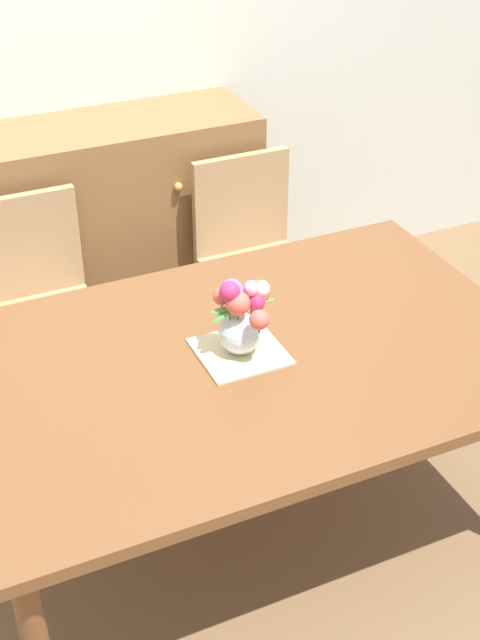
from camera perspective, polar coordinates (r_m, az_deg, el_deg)
ground_plane at (r=3.15m, az=0.41°, el=-12.97°), size 12.00×12.00×0.00m
back_wall at (r=3.79m, az=-10.30°, el=19.45°), size 7.00×0.10×2.80m
dining_table at (r=2.72m, az=0.46°, el=-3.44°), size 1.78×1.17×0.72m
chair_left at (r=3.42m, az=-13.00°, el=1.43°), size 0.42×0.42×0.90m
chair_right at (r=3.66m, az=0.78°, el=4.56°), size 0.42×0.42×0.90m
dresser at (r=3.84m, az=-9.31°, el=5.28°), size 1.40×0.47×1.00m
placemat at (r=2.68m, az=0.00°, el=-2.07°), size 0.26×0.26×0.01m
flower_vase at (r=2.61m, az=0.14°, el=0.29°), size 0.21×0.19×0.25m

